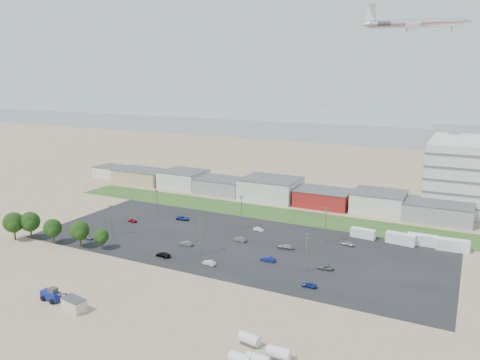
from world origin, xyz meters
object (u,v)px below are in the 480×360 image
Objects in this scene: box_trailer_a at (363,233)px; parked_car_9 at (183,218)px; parked_car_0 at (325,267)px; parked_car_2 at (309,285)px; parked_car_8 at (348,244)px; telehandler at (51,294)px; parked_car_4 at (186,243)px; parked_car_11 at (259,229)px; storage_tank_nw at (250,339)px; parked_car_1 at (268,259)px; parked_car_12 at (285,246)px; airliner at (415,23)px; parked_car_7 at (240,239)px; parked_car_5 at (132,220)px; parked_car_3 at (163,255)px; parked_car_10 at (88,237)px; portable_shed at (74,305)px; tree_far_left at (14,224)px; parked_car_13 at (209,263)px.

parked_car_9 is (-58.77, -9.87, -0.74)m from box_trailer_a.
parked_car_2 is (-0.39, -11.59, 0.05)m from parked_car_0.
parked_car_8 is (0.89, 19.47, 0.08)m from parked_car_0.
box_trailer_a is at bearing 57.78° from telehandler.
parked_car_4 is 1.12× the size of parked_car_11.
parked_car_2 is at bearing 85.62° from storage_tank_nw.
parked_car_11 is at bearing 75.16° from telehandler.
storage_tank_nw is at bearing -143.39° from parked_car_9.
parked_car_1 is at bearing 85.73° from parked_car_4.
parked_car_12 is at bearing 60.59° from telehandler.
airliner reaches higher than parked_car_7.
parked_car_5 is at bearing -114.15° from parked_car_4.
parked_car_3 is at bearing -125.94° from airliner.
parked_car_1 is 1.15× the size of parked_car_11.
parked_car_7 is (20.11, 52.04, -0.97)m from telehandler.
box_trailer_a is 83.18m from parked_car_10.
portable_shed is at bearing -30.57° from parked_car_12.
parked_car_3 is 1.28× the size of parked_car_11.
parked_car_11 is at bearing 33.13° from tree_far_left.
parked_car_10 is 0.84× the size of parked_car_12.
telehandler is at bearing -37.48° from parked_car_12.
parked_car_4 is 0.99× the size of parked_car_7.
storage_tank_nw is 0.41× the size of tree_far_left.
airliner reaches higher than parked_car_0.
parked_car_12 is 23.91m from parked_car_13.
parked_car_1 is at bearing -113.38° from airliner.
parked_car_7 is 0.85× the size of parked_car_9.
parked_car_11 is at bearing 113.06° from storage_tank_nw.
airliner is 112.67m from parked_car_9.
parked_car_11 is (-27.18, 31.19, -0.02)m from parked_car_2.
telehandler is at bearing -16.93° from parked_car_7.
parked_car_9 is at bearing -107.28° from parked_car_12.
portable_shed is at bearing -3.65° from telehandler.
parked_car_3 is at bearing -80.29° from parked_car_13.
parked_car_10 is at bearing -146.57° from box_trailer_a.
parked_car_9 is (-55.47, 18.47, 0.10)m from parked_car_0.
parked_car_4 is 30.21m from parked_car_5.
parked_car_0 is (2.51, 39.26, -0.66)m from storage_tank_nw.
parked_car_5 is (-27.48, 20.48, -0.06)m from parked_car_3.
parked_car_5 is (-54.18, 10.49, -0.08)m from parked_car_1.
parked_car_1 is at bearing 108.60° from storage_tank_nw.
airliner is 9.05× the size of parked_car_3.
box_trailer_a is at bearing 85.09° from storage_tank_nw.
parked_car_1 reaches higher than parked_car_7.
parked_car_12 is (26.48, 10.61, 0.01)m from parked_car_4.
parked_car_1 reaches higher than parked_car_13.
parked_car_0 is at bearing -80.91° from parked_car_10.
parked_car_1 reaches higher than parked_car_0.
portable_shed is 59.64m from parked_car_12.
parked_car_3 is 0.99× the size of parked_car_12.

